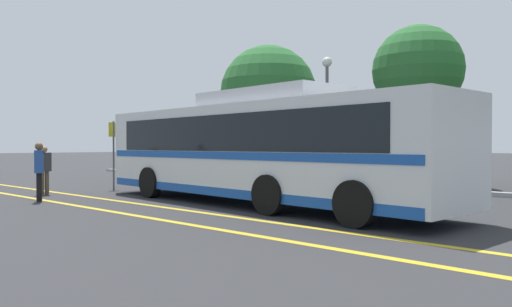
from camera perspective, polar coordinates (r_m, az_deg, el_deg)
ground_plane at (r=14.53m, az=0.69°, el=-5.84°), size 220.00×220.00×0.00m
lane_strip_0 at (r=12.97m, az=-6.67°, el=-6.65°), size 32.24×0.20×0.01m
lane_strip_1 at (r=12.08m, az=-11.97°, el=-7.22°), size 32.24×0.20×0.01m
curb_strip at (r=20.31m, az=13.95°, el=-3.73°), size 40.24×0.36×0.15m
transit_bus at (r=14.37m, az=0.05°, el=0.62°), size 12.70×3.62×3.25m
parked_car_0 at (r=27.40m, az=-9.63°, el=-1.06°), size 4.43×2.25×1.54m
parked_car_1 at (r=23.09m, az=0.03°, el=-1.38°), size 4.45×2.09×1.59m
pedestrian_0 at (r=18.76m, az=-23.04°, el=-1.45°), size 0.24×0.43×1.69m
pedestrian_1 at (r=16.56m, az=-23.55°, el=-1.50°), size 0.47×0.40×1.80m
bus_stop_sign at (r=20.31m, az=-15.97°, el=0.78°), size 0.07×0.40×2.67m
street_lamp at (r=22.59m, az=8.12°, el=6.53°), size 0.45×0.45×5.66m
tree_1 at (r=26.64m, az=1.41°, el=6.85°), size 5.10×5.10×7.02m
tree_2 at (r=22.88m, az=18.00°, el=9.01°), size 3.87×3.87×6.90m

